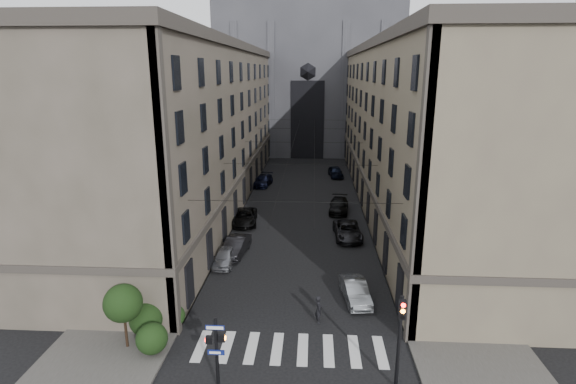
% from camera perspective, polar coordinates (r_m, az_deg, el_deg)
% --- Properties ---
extents(sidewalk_left, '(7.00, 80.00, 0.15)m').
position_cam_1_polar(sidewalk_left, '(57.33, -8.61, -0.85)').
color(sidewalk_left, '#383533').
rests_on(sidewalk_left, ground).
extents(sidewalk_right, '(7.00, 80.00, 0.15)m').
position_cam_1_polar(sidewalk_right, '(56.89, 12.57, -1.17)').
color(sidewalk_right, '#383533').
rests_on(sidewalk_right, ground).
extents(zebra_crossing, '(11.00, 3.20, 0.01)m').
position_cam_1_polar(zebra_crossing, '(27.81, 0.25, -19.28)').
color(zebra_crossing, beige).
rests_on(zebra_crossing, ground).
extents(building_left, '(13.60, 60.60, 18.85)m').
position_cam_1_polar(building_left, '(56.21, -11.96, 8.33)').
color(building_left, '#464136').
rests_on(building_left, ground).
extents(building_right, '(13.60, 60.60, 18.85)m').
position_cam_1_polar(building_right, '(55.63, 16.14, 8.00)').
color(building_right, brown).
rests_on(building_right, ground).
extents(gothic_tower, '(35.00, 23.00, 58.00)m').
position_cam_1_polar(gothic_tower, '(92.88, 2.66, 16.44)').
color(gothic_tower, '#2D2D33').
rests_on(gothic_tower, ground).
extents(pedestrian_signal_left, '(1.02, 0.38, 4.00)m').
position_cam_1_polar(pedestrian_signal_left, '(24.05, -9.10, -18.95)').
color(pedestrian_signal_left, black).
rests_on(pedestrian_signal_left, ground).
extents(traffic_light_right, '(0.34, 0.50, 5.20)m').
position_cam_1_polar(traffic_light_right, '(23.81, 14.04, -16.86)').
color(traffic_light_right, black).
rests_on(traffic_light_right, ground).
extents(shrub_cluster, '(3.90, 4.40, 3.90)m').
position_cam_1_polar(shrub_cluster, '(28.59, -18.11, -14.83)').
color(shrub_cluster, black).
rests_on(shrub_cluster, sidewalk_left).
extents(tram_wires, '(14.00, 60.00, 0.43)m').
position_cam_1_polar(tram_wires, '(54.21, 1.99, 6.16)').
color(tram_wires, black).
rests_on(tram_wires, ground).
extents(car_left_near, '(1.73, 4.11, 1.39)m').
position_cam_1_polar(car_left_near, '(38.26, -8.02, -8.13)').
color(car_left_near, gray).
rests_on(car_left_near, ground).
extents(car_left_midnear, '(2.25, 4.93, 1.57)m').
position_cam_1_polar(car_left_midnear, '(40.02, -6.66, -6.87)').
color(car_left_midnear, black).
rests_on(car_left_midnear, ground).
extents(car_left_midfar, '(3.01, 5.66, 1.51)m').
position_cam_1_polar(car_left_midfar, '(47.75, -5.51, -3.17)').
color(car_left_midfar, black).
rests_on(car_left_midfar, ground).
extents(car_left_far, '(2.71, 5.33, 1.48)m').
position_cam_1_polar(car_left_far, '(63.38, -3.19, 1.47)').
color(car_left_far, black).
rests_on(car_left_far, ground).
extents(car_right_near, '(2.13, 4.61, 1.46)m').
position_cam_1_polar(car_right_near, '(32.69, 8.54, -12.34)').
color(car_right_near, gray).
rests_on(car_right_near, ground).
extents(car_right_midnear, '(2.78, 5.55, 1.51)m').
position_cam_1_polar(car_right_midnear, '(43.96, 7.58, -4.89)').
color(car_right_midnear, black).
rests_on(car_right_midnear, ground).
extents(car_right_midfar, '(2.61, 5.39, 1.51)m').
position_cam_1_polar(car_right_midfar, '(51.83, 6.47, -1.72)').
color(car_right_midfar, black).
rests_on(car_right_midfar, ground).
extents(car_right_far, '(2.40, 4.83, 1.58)m').
position_cam_1_polar(car_right_far, '(68.84, 6.07, 2.56)').
color(car_right_far, black).
rests_on(car_right_far, ground).
extents(pedestrian, '(0.50, 0.71, 1.85)m').
position_cam_1_polar(pedestrian, '(29.84, 3.91, -14.63)').
color(pedestrian, black).
rests_on(pedestrian, ground).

